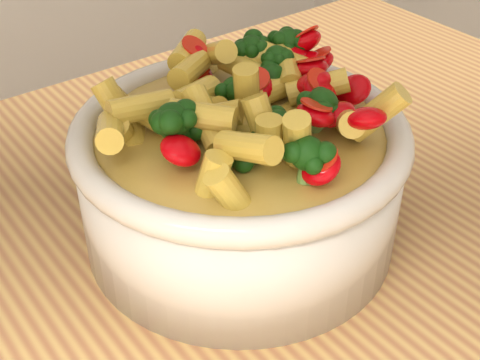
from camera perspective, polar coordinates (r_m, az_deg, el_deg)
serving_bowl at (r=0.54m, az=0.00°, el=0.12°), size 0.27×0.27×0.11m
pasta_salad at (r=0.50m, az=0.00°, el=6.70°), size 0.21×0.21×0.05m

